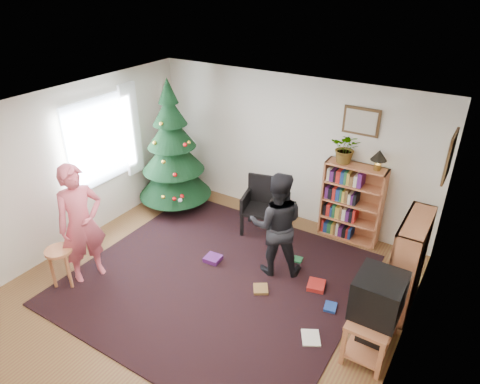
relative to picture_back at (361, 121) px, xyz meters
The scene contains 23 objects.
floor 3.35m from the picture_back, 114.92° to the right, with size 5.00×5.00×0.00m, color brown.
ceiling 2.78m from the picture_back, 114.92° to the right, with size 5.00×5.00×0.00m, color white.
wall_back 1.35m from the picture_back, behind, with size 5.00×0.02×2.50m, color silver.
wall_front 5.15m from the picture_back, 103.02° to the right, with size 5.00×0.02×2.50m, color silver.
wall_left 4.47m from the picture_back, 145.86° to the right, with size 0.02×5.00×2.50m, color silver.
wall_right 2.90m from the picture_back, 61.39° to the right, with size 0.02×5.00×2.50m, color silver.
rug 3.13m from the picture_back, 117.87° to the right, with size 3.80×3.60×0.02m, color black.
window_pane 4.10m from the picture_back, 152.62° to the right, with size 0.04×1.20×1.40m, color silver.
curtain 3.79m from the picture_back, 161.83° to the right, with size 0.06×0.35×1.60m, color white.
picture_back is the anchor object (origin of this frame).
picture_right 1.51m from the picture_back, 28.69° to the right, with size 0.03×0.50×0.60m.
christmas_tree 3.27m from the picture_back, 165.06° to the right, with size 1.32×1.32×2.39m.
bookshelf_back 1.29m from the picture_back, 63.53° to the right, with size 0.95×0.30×1.30m.
bookshelf_right 2.18m from the picture_back, 47.44° to the right, with size 0.30×0.95×1.30m.
tv_stand 2.98m from the picture_back, 64.54° to the right, with size 0.46×0.83×0.55m.
crt_tv 2.74m from the picture_back, 64.60° to the right, with size 0.52×0.56×0.49m.
armchair 2.03m from the picture_back, 152.56° to the right, with size 0.63×0.64×0.95m.
stool 4.70m from the picture_back, 130.48° to the right, with size 0.36×0.36×0.61m.
person_standing 4.26m from the picture_back, 132.20° to the right, with size 0.64×0.42×1.75m, color #D45462.
person_by_chair 2.01m from the picture_back, 109.75° to the right, with size 0.77×0.60×1.58m, color black.
potted_plant 0.45m from the picture_back, 134.53° to the right, with size 0.44×0.38×0.49m, color gray.
table_lamp 0.58m from the picture_back, 20.19° to the right, with size 0.24×0.24×0.32m.
floor_clutter 2.61m from the picture_back, 91.56° to the right, with size 2.57×1.52×0.08m.
Camera 1 is at (2.83, -3.63, 3.99)m, focal length 32.00 mm.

